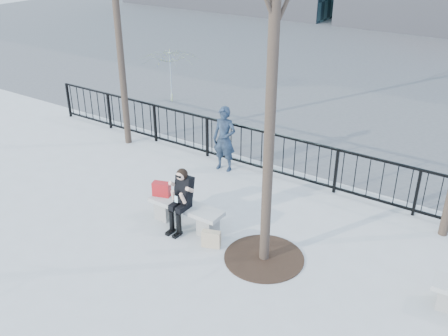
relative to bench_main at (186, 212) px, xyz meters
The scene contains 10 objects.
ground 0.30m from the bench_main, ahead, with size 120.00×120.00×0.00m, color #A2A29D.
street_surface 15.00m from the bench_main, 90.00° to the left, with size 60.00×23.00×0.01m, color #474747.
railing 3.01m from the bench_main, 90.00° to the left, with size 14.00×0.06×1.10m.
tree_grate 1.92m from the bench_main, ahead, with size 1.50×1.50×0.02m, color black.
bench_main is the anchor object (origin of this frame).
seated_woman 0.40m from the bench_main, 90.00° to the right, with size 0.50×0.64×1.34m.
handbag 0.73m from the bench_main, behind, with size 0.37×0.17×0.30m, color #A91419.
shopping_bag 0.94m from the bench_main, 21.47° to the right, with size 0.36×0.13×0.34m, color #CDB091.
standing_man 2.76m from the bench_main, 106.79° to the left, with size 0.61×0.40×1.66m, color black.
vendor_umbrella 7.83m from the bench_main, 131.36° to the left, with size 2.00×2.04×1.84m, color #E4F336.
Camera 1 is at (5.49, -6.83, 5.68)m, focal length 40.00 mm.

